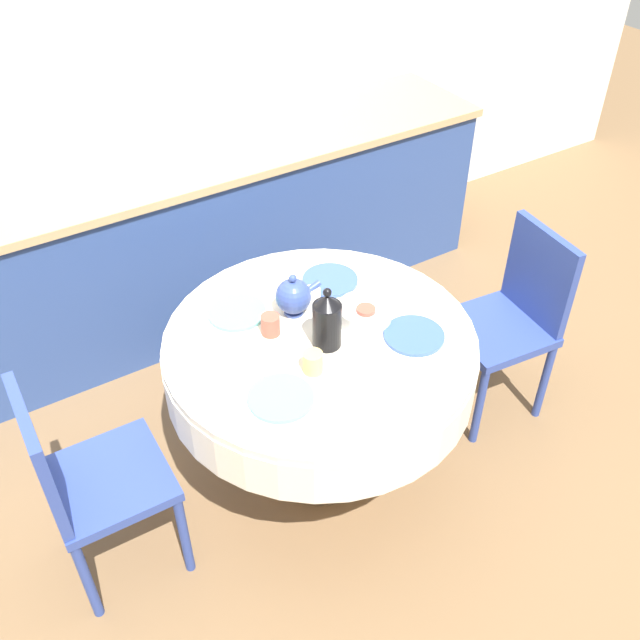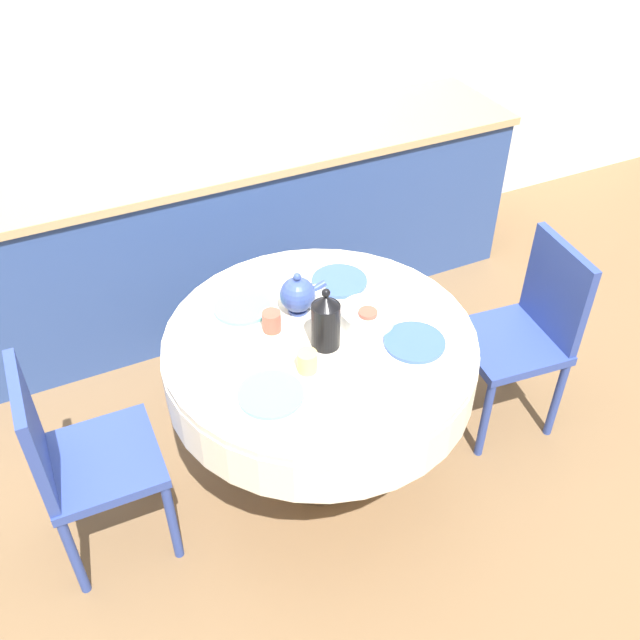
{
  "view_description": "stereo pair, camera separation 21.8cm",
  "coord_description": "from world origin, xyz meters",
  "px_view_note": "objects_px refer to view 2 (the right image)",
  "views": [
    {
      "loc": [
        -1.05,
        -1.68,
        2.44
      ],
      "look_at": [
        0.0,
        0.0,
        0.81
      ],
      "focal_mm": 40.0,
      "sensor_mm": 36.0,
      "label": 1
    },
    {
      "loc": [
        -0.86,
        -1.79,
        2.44
      ],
      "look_at": [
        0.0,
        0.0,
        0.81
      ],
      "focal_mm": 40.0,
      "sensor_mm": 36.0,
      "label": 2
    }
  ],
  "objects_px": {
    "chair_left": "(526,328)",
    "chair_right": "(77,457)",
    "coffee_carafe": "(326,321)",
    "teapot": "(298,295)"
  },
  "relations": [
    {
      "from": "chair_left",
      "to": "chair_right",
      "type": "height_order",
      "value": "same"
    },
    {
      "from": "chair_left",
      "to": "coffee_carafe",
      "type": "distance_m",
      "value": 0.98
    },
    {
      "from": "chair_right",
      "to": "coffee_carafe",
      "type": "distance_m",
      "value": 0.99
    },
    {
      "from": "chair_left",
      "to": "chair_right",
      "type": "relative_size",
      "value": 1.0
    },
    {
      "from": "coffee_carafe",
      "to": "chair_right",
      "type": "bearing_deg",
      "value": 175.87
    },
    {
      "from": "teapot",
      "to": "chair_right",
      "type": "bearing_deg",
      "value": -170.51
    },
    {
      "from": "chair_right",
      "to": "teapot",
      "type": "xyz_separation_m",
      "value": [
        0.91,
        0.15,
        0.3
      ]
    },
    {
      "from": "chair_left",
      "to": "teapot",
      "type": "height_order",
      "value": "teapot"
    },
    {
      "from": "chair_left",
      "to": "chair_right",
      "type": "xyz_separation_m",
      "value": [
        -1.84,
        0.11,
        0.0
      ]
    },
    {
      "from": "chair_left",
      "to": "teapot",
      "type": "relative_size",
      "value": 4.75
    }
  ]
}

